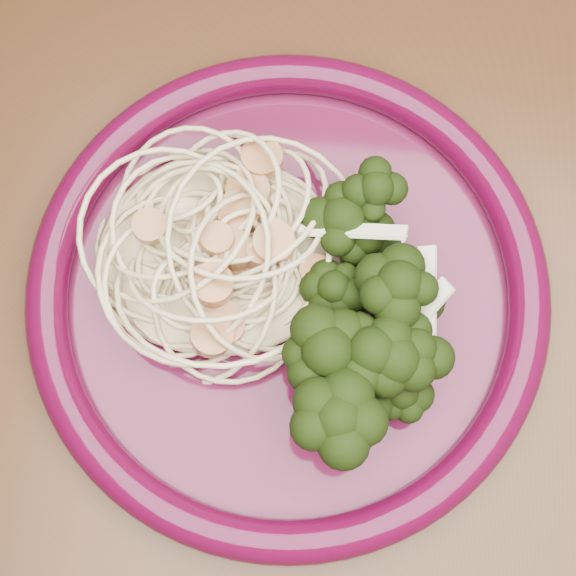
# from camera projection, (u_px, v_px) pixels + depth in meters

# --- Properties ---
(dining_table) EXTENTS (1.20, 0.80, 0.75)m
(dining_table) POSITION_uv_depth(u_px,v_px,m) (170.00, 407.00, 0.60)
(dining_table) COLOR #472814
(dining_table) RESTS_ON ground
(dinner_plate) EXTENTS (0.44, 0.44, 0.03)m
(dinner_plate) POSITION_uv_depth(u_px,v_px,m) (288.00, 291.00, 0.51)
(dinner_plate) COLOR #470D27
(dinner_plate) RESTS_ON dining_table
(spaghetti_pile) EXTENTS (0.20, 0.19, 0.04)m
(spaghetti_pile) POSITION_uv_depth(u_px,v_px,m) (219.00, 247.00, 0.50)
(spaghetti_pile) COLOR beige
(spaghetti_pile) RESTS_ON dinner_plate
(scallop_cluster) EXTENTS (0.18, 0.18, 0.05)m
(scallop_cluster) POSITION_uv_depth(u_px,v_px,m) (213.00, 225.00, 0.46)
(scallop_cluster) COLOR #B77E4D
(scallop_cluster) RESTS_ON spaghetti_pile
(broccoli_pile) EXTENTS (0.16, 0.20, 0.06)m
(broccoli_pile) POSITION_uv_depth(u_px,v_px,m) (377.00, 331.00, 0.47)
(broccoli_pile) COLOR black
(broccoli_pile) RESTS_ON dinner_plate
(onion_garnish) EXTENTS (0.11, 0.13, 0.06)m
(onion_garnish) POSITION_uv_depth(u_px,v_px,m) (384.00, 318.00, 0.44)
(onion_garnish) COLOR white
(onion_garnish) RESTS_ON broccoli_pile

